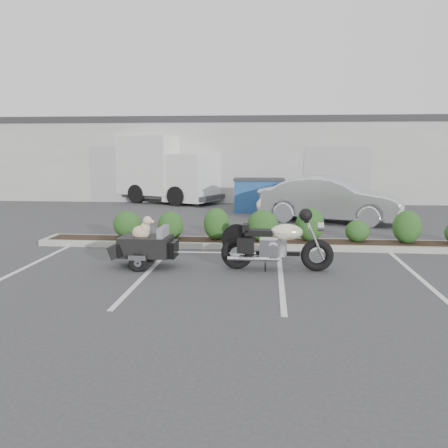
# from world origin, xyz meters

# --- Properties ---
(ground) EXTENTS (90.00, 90.00, 0.00)m
(ground) POSITION_xyz_m (0.00, 0.00, 0.00)
(ground) COLOR #38383A
(ground) RESTS_ON ground
(planter_kerb) EXTENTS (12.00, 1.00, 0.15)m
(planter_kerb) POSITION_xyz_m (1.00, 2.20, 0.07)
(planter_kerb) COLOR #9E9E93
(planter_kerb) RESTS_ON ground
(building) EXTENTS (26.00, 10.00, 4.00)m
(building) POSITION_xyz_m (0.00, 17.00, 2.00)
(building) COLOR #9EA099
(building) RESTS_ON ground
(motorcycle) EXTENTS (2.34, 0.79, 1.34)m
(motorcycle) POSITION_xyz_m (1.11, -0.19, 0.54)
(motorcycle) COLOR black
(motorcycle) RESTS_ON ground
(pet_trailer) EXTENTS (1.86, 1.04, 1.11)m
(pet_trailer) POSITION_xyz_m (-1.67, -0.17, 0.47)
(pet_trailer) COLOR black
(pet_trailer) RESTS_ON ground
(sedan) EXTENTS (5.05, 2.97, 1.57)m
(sedan) POSITION_xyz_m (3.04, 6.55, 0.79)
(sedan) COLOR silver
(sedan) RESTS_ON ground
(dumpster) EXTENTS (2.05, 1.43, 1.33)m
(dumpster) POSITION_xyz_m (0.54, 9.16, 0.67)
(dumpster) COLOR navy
(dumpster) RESTS_ON ground
(delivery_truck) EXTENTS (7.07, 4.69, 3.10)m
(delivery_truck) POSITION_xyz_m (-4.59, 12.52, 1.49)
(delivery_truck) COLOR silver
(delivery_truck) RESTS_ON ground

